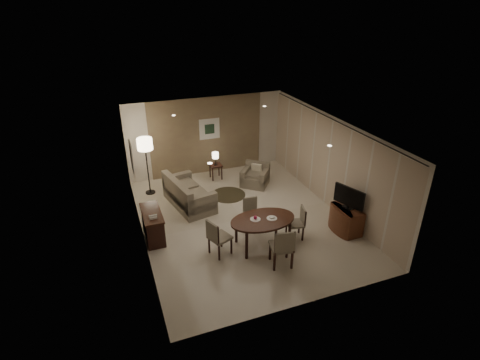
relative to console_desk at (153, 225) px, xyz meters
name	(u,v)px	position (x,y,z in m)	size (l,w,h in m)	color
room_shell	(237,171)	(2.49, 0.40, 0.98)	(5.50, 7.00, 2.70)	beige
taupe_accent	(207,136)	(2.49, 3.48, 0.98)	(3.96, 0.03, 2.70)	#7F704F
curtain_wall	(328,163)	(5.17, 0.00, 0.95)	(0.08, 6.70, 2.58)	#C6B39A
curtain_rod	(333,120)	(5.17, 0.00, 2.27)	(0.03, 0.03, 6.80)	black
art_back_frame	(209,129)	(2.59, 3.46, 1.23)	(0.72, 0.03, 0.72)	silver
art_back_canvas	(210,129)	(2.59, 3.44, 1.23)	(0.34, 0.01, 0.34)	#1C331F
art_left_frame	(132,157)	(-0.23, 1.20, 1.48)	(0.03, 0.60, 0.80)	silver
art_left_canvas	(132,157)	(-0.21, 1.20, 1.48)	(0.01, 0.46, 0.64)	gray
downlight_nl	(210,163)	(1.09, -1.80, 2.31)	(0.10, 0.10, 0.01)	white
downlight_nr	(330,146)	(3.89, -1.80, 2.31)	(0.10, 0.10, 0.01)	white
downlight_fl	(174,115)	(1.09, 1.80, 2.31)	(0.10, 0.10, 0.01)	white
downlight_fr	(264,106)	(3.89, 1.80, 2.31)	(0.10, 0.10, 0.01)	white
console_desk	(153,225)	(0.00, 0.00, 0.00)	(0.48, 1.20, 0.75)	#402414
telephone	(153,217)	(0.00, -0.30, 0.43)	(0.20, 0.14, 0.09)	white
tv_cabinet	(346,219)	(4.89, -1.50, -0.03)	(0.48, 0.90, 0.70)	brown
flat_tv	(349,197)	(4.87, -1.50, 0.65)	(0.06, 0.88, 0.60)	black
dining_table	(262,232)	(2.51, -1.33, 0.01)	(1.65, 1.03, 0.77)	#402414
chair_near	(281,246)	(2.62, -2.17, 0.14)	(0.50, 0.50, 1.03)	gray
chair_far	(252,214)	(2.58, -0.50, 0.05)	(0.41, 0.41, 0.85)	gray
chair_left	(220,237)	(1.42, -1.27, 0.11)	(0.47, 0.47, 0.96)	gray
chair_right	(295,223)	(3.45, -1.30, 0.06)	(0.42, 0.42, 0.86)	gray
plate_a	(255,219)	(2.33, -1.28, 0.41)	(0.26, 0.26, 0.02)	white
plate_b	(272,218)	(2.73, -1.38, 0.41)	(0.26, 0.26, 0.02)	white
fruit_apple	(255,217)	(2.33, -1.28, 0.46)	(0.09, 0.09, 0.09)	#C41646
napkin	(272,217)	(2.73, -1.38, 0.43)	(0.12, 0.08, 0.03)	white
round_rug	(228,195)	(2.58, 1.52, -0.37)	(1.10, 1.10, 0.01)	#393220
sofa	(189,192)	(1.28, 1.34, 0.07)	(0.94, 1.88, 0.88)	gray
armchair	(255,175)	(3.65, 1.87, -0.01)	(0.82, 0.78, 0.73)	gray
side_table	(216,172)	(2.58, 2.82, -0.12)	(0.40, 0.40, 0.52)	black
table_lamp	(215,158)	(2.58, 2.82, 0.39)	(0.22, 0.22, 0.50)	#FFEAC1
floor_lamp	(147,167)	(0.28, 2.54, 0.55)	(0.47, 0.47, 1.85)	#FFE5B7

